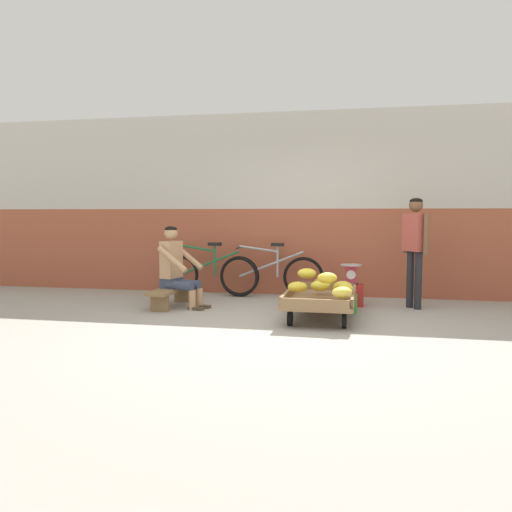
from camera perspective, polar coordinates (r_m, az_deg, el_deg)
name	(u,v)px	position (r m, az deg, el deg)	size (l,w,h in m)	color
ground_plane	(279,331)	(5.81, 2.56, -8.35)	(80.00, 80.00, 0.00)	#A39E93
back_wall	(305,204)	(8.39, 5.44, 5.74)	(16.00, 0.30, 2.93)	#A35138
banana_cart	(321,299)	(6.49, 7.24, -4.83)	(0.87, 1.46, 0.36)	#8E6B47
banana_pile	(325,284)	(6.31, 7.70, -3.11)	(0.84, 1.07, 0.26)	gold
low_bench	(172,292)	(7.38, -9.37, -4.03)	(0.38, 1.12, 0.27)	olive
vendor_seated	(177,267)	(7.28, -8.84, -1.22)	(0.73, 0.58, 1.14)	tan
plastic_crate	(351,295)	(7.48, 10.50, -4.30)	(0.36, 0.28, 0.30)	red
weighing_scale	(351,274)	(7.44, 10.54, -2.00)	(0.30, 0.30, 0.29)	#28282D
bicycle_near_left	(209,274)	(8.29, -5.27, -1.96)	(1.66, 0.48, 0.86)	black
bicycle_far_left	(271,275)	(8.11, 1.67, -2.08)	(1.66, 0.48, 0.86)	black
customer_adult	(415,240)	(7.39, 17.30, 1.70)	(0.35, 0.41, 1.53)	#232328
shopping_bag	(350,303)	(6.98, 10.46, -5.21)	(0.18, 0.12, 0.24)	green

